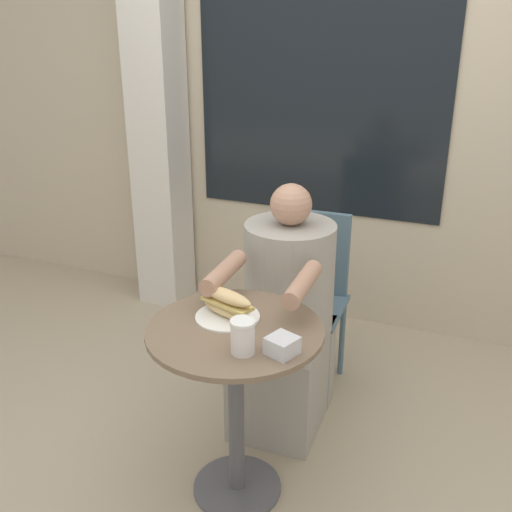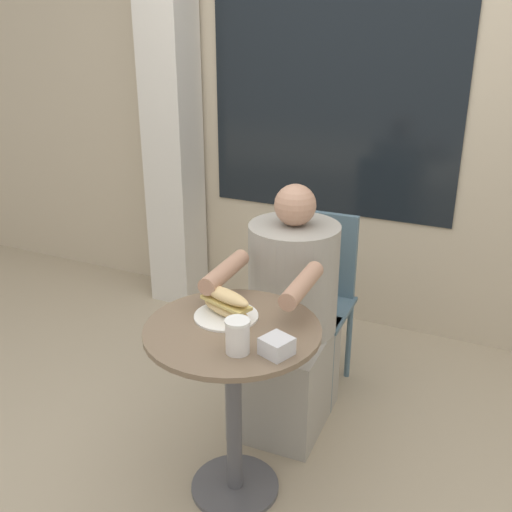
% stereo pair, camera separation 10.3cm
% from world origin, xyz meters
% --- Properties ---
extents(ground_plane, '(8.00, 8.00, 0.00)m').
position_xyz_m(ground_plane, '(0.00, 0.00, 0.00)').
color(ground_plane, tan).
extents(storefront_wall, '(8.00, 0.09, 2.80)m').
position_xyz_m(storefront_wall, '(-0.00, 1.61, 1.40)').
color(storefront_wall, '#B7A88E').
rests_on(storefront_wall, ground_plane).
extents(lattice_pillar, '(0.27, 0.27, 2.40)m').
position_xyz_m(lattice_pillar, '(-1.13, 1.42, 1.20)').
color(lattice_pillar, beige).
rests_on(lattice_pillar, ground_plane).
extents(cafe_table, '(0.63, 0.63, 0.73)m').
position_xyz_m(cafe_table, '(0.00, 0.00, 0.52)').
color(cafe_table, brown).
rests_on(cafe_table, ground_plane).
extents(diner_chair, '(0.39, 0.39, 0.87)m').
position_xyz_m(diner_chair, '(0.00, 0.87, 0.52)').
color(diner_chair, slate).
rests_on(diner_chair, ground_plane).
extents(seated_diner, '(0.40, 0.71, 1.11)m').
position_xyz_m(seated_diner, '(0.01, 0.52, 0.47)').
color(seated_diner, gray).
rests_on(seated_diner, ground_plane).
extents(sandwich_on_plate, '(0.24, 0.24, 0.11)m').
position_xyz_m(sandwich_on_plate, '(-0.06, 0.06, 0.77)').
color(sandwich_on_plate, white).
rests_on(sandwich_on_plate, cafe_table).
extents(drink_cup, '(0.08, 0.08, 0.12)m').
position_xyz_m(drink_cup, '(0.09, -0.14, 0.79)').
color(drink_cup, silver).
rests_on(drink_cup, cafe_table).
extents(napkin_box, '(0.12, 0.12, 0.06)m').
position_xyz_m(napkin_box, '(0.21, -0.10, 0.76)').
color(napkin_box, silver).
rests_on(napkin_box, cafe_table).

